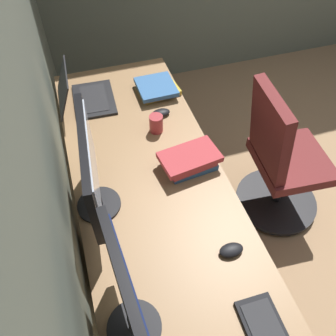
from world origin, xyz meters
TOP-DOWN VIEW (x-y plane):
  - wall_back at (0.00, 2.10)m, footprint 4.44×0.10m
  - desk at (-0.03, 1.66)m, footprint 2.29×0.73m
  - drawer_pedestal at (-0.19, 1.68)m, footprint 0.40×0.51m
  - monitor_primary at (0.03, 1.92)m, footprint 0.54×0.20m
  - monitor_secondary at (-0.54, 1.89)m, footprint 0.46×0.20m
  - laptop_leftmost at (0.80, 1.88)m, footprint 0.35×0.34m
  - mouse_main at (0.55, 1.47)m, footprint 0.06×0.10m
  - mouse_spare at (-0.37, 1.44)m, footprint 0.06×0.10m
  - book_stack_near at (0.13, 1.45)m, footprint 0.21×0.31m
  - book_stack_far at (0.75, 1.43)m, footprint 0.24×0.26m
  - coffee_mug at (0.44, 1.53)m, footprint 0.11×0.07m
  - office_chair at (0.21, 0.81)m, footprint 0.56×0.57m

SIDE VIEW (x-z plane):
  - drawer_pedestal at x=-0.19m, z-range 0.00..0.69m
  - office_chair at x=0.21m, z-range -0.03..0.94m
  - desk at x=-0.03m, z-range 0.31..1.04m
  - mouse_main at x=0.55m, z-range 0.73..0.76m
  - mouse_spare at x=-0.37m, z-range 0.73..0.76m
  - book_stack_far at x=0.75m, z-range 0.73..0.79m
  - book_stack_near at x=0.13m, z-range 0.73..0.82m
  - coffee_mug at x=0.44m, z-range 0.73..0.83m
  - laptop_leftmost at x=0.80m, z-range 0.67..0.90m
  - monitor_primary at x=0.03m, z-range 0.76..1.20m
  - monitor_secondary at x=-0.54m, z-range 0.76..1.22m
  - wall_back at x=0.00m, z-range 0.00..2.60m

